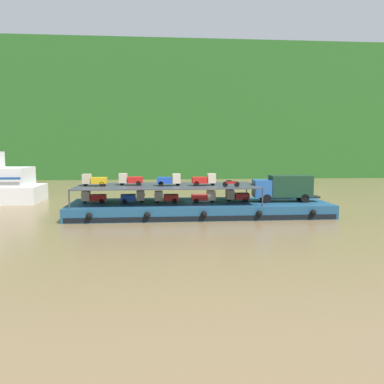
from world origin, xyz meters
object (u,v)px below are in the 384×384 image
(mini_truck_lower_bow, at_px, (237,196))
(mini_truck_upper_mid, at_px, (130,179))
(covered_lorry, at_px, (284,187))
(motorcycle_upper_port, at_px, (231,183))
(mini_truck_upper_fore, at_px, (169,180))
(mini_truck_lower_stern, at_px, (94,197))
(cargo_barge, at_px, (200,208))
(mini_truck_lower_mid, at_px, (166,197))
(mini_truck_upper_bow, at_px, (204,180))
(mini_truck_lower_aft, at_px, (133,197))
(mini_truck_upper_stern, at_px, (94,180))
(mini_truck_lower_fore, at_px, (204,197))

(mini_truck_lower_bow, relative_size, mini_truck_upper_mid, 1.00)
(covered_lorry, xyz_separation_m, motorcycle_upper_port, (-6.72, -1.99, 0.74))
(mini_truck_upper_fore, height_order, motorcycle_upper_port, mini_truck_upper_fore)
(covered_lorry, xyz_separation_m, mini_truck_lower_stern, (-22.23, 0.57, -1.00))
(cargo_barge, height_order, mini_truck_lower_mid, mini_truck_lower_mid)
(mini_truck_lower_bow, height_order, mini_truck_upper_bow, mini_truck_upper_bow)
(mini_truck_lower_bow, bearing_deg, mini_truck_upper_fore, -175.48)
(mini_truck_lower_aft, relative_size, mini_truck_lower_bow, 1.01)
(mini_truck_lower_mid, relative_size, mini_truck_upper_stern, 0.99)
(mini_truck_upper_stern, relative_size, mini_truck_upper_bow, 1.00)
(covered_lorry, height_order, mini_truck_lower_bow, covered_lorry)
(mini_truck_lower_aft, bearing_deg, mini_truck_lower_bow, 0.76)
(mini_truck_upper_stern, xyz_separation_m, mini_truck_upper_bow, (12.59, -0.44, 0.00))
(covered_lorry, relative_size, mini_truck_lower_mid, 2.89)
(mini_truck_upper_stern, distance_m, motorcycle_upper_port, 15.52)
(mini_truck_upper_mid, bearing_deg, mini_truck_lower_fore, -6.61)
(mini_truck_upper_stern, distance_m, mini_truck_upper_fore, 8.54)
(cargo_barge, distance_m, covered_lorry, 10.27)
(mini_truck_lower_aft, relative_size, mini_truck_upper_fore, 1.01)
(cargo_barge, bearing_deg, mini_truck_lower_stern, 178.91)
(mini_truck_upper_bow, bearing_deg, mini_truck_upper_mid, 173.26)
(mini_truck_lower_fore, bearing_deg, mini_truck_upper_fore, 179.27)
(covered_lorry, relative_size, mini_truck_lower_aft, 2.84)
(mini_truck_upper_bow, height_order, motorcycle_upper_port, mini_truck_upper_bow)
(cargo_barge, distance_m, mini_truck_upper_fore, 4.96)
(mini_truck_lower_stern, height_order, mini_truck_lower_fore, same)
(mini_truck_upper_mid, distance_m, mini_truck_upper_bow, 8.60)
(mini_truck_upper_mid, bearing_deg, mini_truck_upper_stern, -171.99)
(cargo_barge, xyz_separation_m, mini_truck_upper_fore, (-3.56, -0.34, 3.44))
(mini_truck_upper_mid, relative_size, mini_truck_upper_bow, 1.00)
(mini_truck_upper_bow, bearing_deg, mini_truck_lower_mid, 178.12)
(mini_truck_upper_mid, relative_size, motorcycle_upper_port, 1.46)
(mini_truck_upper_bow, bearing_deg, covered_lorry, 0.53)
(mini_truck_upper_fore, bearing_deg, mini_truck_lower_aft, 173.53)
(covered_lorry, distance_m, motorcycle_upper_port, 7.04)
(cargo_barge, relative_size, mini_truck_lower_fore, 10.79)
(covered_lorry, bearing_deg, mini_truck_lower_bow, 173.52)
(mini_truck_lower_bow, height_order, motorcycle_upper_port, motorcycle_upper_port)
(cargo_barge, bearing_deg, motorcycle_upper_port, -35.46)
(mini_truck_upper_fore, bearing_deg, motorcycle_upper_port, -16.18)
(mini_truck_lower_bow, distance_m, mini_truck_upper_mid, 12.68)
(mini_truck_lower_mid, xyz_separation_m, mini_truck_upper_mid, (-4.10, 0.86, 2.00))
(motorcycle_upper_port, bearing_deg, mini_truck_lower_mid, 164.13)
(cargo_barge, bearing_deg, mini_truck_upper_bow, -40.04)
(mini_truck_upper_bow, bearing_deg, mini_truck_lower_fore, 154.10)
(mini_truck_lower_stern, xyz_separation_m, mini_truck_lower_aft, (4.53, -0.10, 0.00))
(mini_truck_lower_bow, bearing_deg, mini_truck_lower_fore, -170.36)
(mini_truck_lower_stern, xyz_separation_m, mini_truck_upper_mid, (4.22, 0.36, 2.00))
(mini_truck_upper_stern, bearing_deg, motorcycle_upper_port, -8.67)
(mini_truck_lower_bow, relative_size, motorcycle_upper_port, 1.46)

